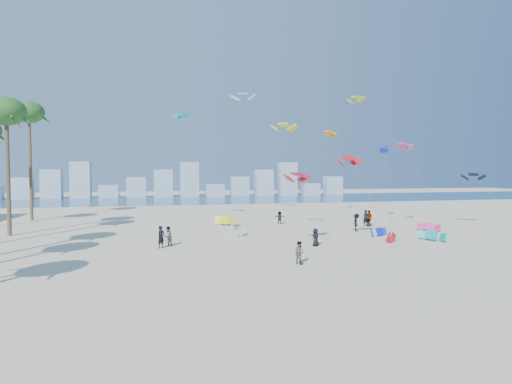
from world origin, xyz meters
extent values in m
plane|color=beige|center=(0.00, 0.00, 0.00)|extent=(220.00, 220.00, 0.00)
plane|color=navy|center=(0.00, 72.00, 0.01)|extent=(220.00, 220.00, 0.00)
imported|color=black|center=(-6.09, 12.42, 0.96)|extent=(0.82, 0.81, 1.91)
imported|color=gray|center=(3.39, 3.89, 0.82)|extent=(0.93, 1.00, 1.64)
imported|color=black|center=(7.06, 10.43, 0.78)|extent=(0.91, 0.80, 1.57)
imported|color=gray|center=(17.90, 21.65, 0.95)|extent=(0.75, 1.20, 1.90)
imported|color=black|center=(14.53, 17.94, 0.97)|extent=(1.14, 1.43, 1.93)
imported|color=gray|center=(8.26, 26.04, 0.78)|extent=(1.46, 1.22, 1.57)
imported|color=black|center=(17.65, 21.92, 0.96)|extent=(0.75, 0.54, 1.92)
imported|color=gray|center=(-5.51, 13.21, 0.87)|extent=(1.06, 1.07, 1.74)
cylinder|color=#595959|center=(6.10, 7.48, 3.15)|extent=(1.64, 5.49, 6.32)
cylinder|color=#595959|center=(6.49, 16.41, 5.60)|extent=(0.42, 2.21, 11.20)
cylinder|color=#595959|center=(21.85, 16.77, 4.81)|extent=(2.08, 4.56, 9.62)
cylinder|color=#595959|center=(-2.60, 26.78, 6.85)|extent=(1.72, 5.80, 13.71)
cylinder|color=#595959|center=(16.86, 30.40, 6.03)|extent=(1.69, 5.46, 12.08)
cylinder|color=#595959|center=(30.55, 15.95, 3.05)|extent=(1.95, 5.62, 6.12)
cylinder|color=#595959|center=(5.24, 31.82, 8.55)|extent=(0.36, 5.06, 17.10)
cylinder|color=#595959|center=(20.99, 23.03, 4.72)|extent=(0.49, 2.96, 9.45)
cylinder|color=#595959|center=(11.94, 9.55, 3.86)|extent=(2.93, 3.53, 7.73)
cylinder|color=#595959|center=(25.02, 37.56, 9.00)|extent=(1.32, 3.04, 18.00)
cylinder|color=brown|center=(-20.95, 23.00, 6.24)|extent=(0.40, 0.40, 12.48)
ellipsoid|color=#205B23|center=(-20.95, 23.00, 12.48)|extent=(3.80, 3.80, 2.85)
cylinder|color=brown|center=(-22.43, 37.00, 7.06)|extent=(0.40, 0.40, 14.12)
ellipsoid|color=#205B23|center=(-22.43, 37.00, 14.12)|extent=(3.80, 3.80, 2.85)
cube|color=#9EADBF|center=(-35.80, 82.00, 2.40)|extent=(4.40, 3.00, 4.80)
cube|color=#9EADBF|center=(-29.60, 82.00, 3.30)|extent=(4.40, 3.00, 6.60)
cube|color=#9EADBF|center=(-23.40, 82.00, 4.20)|extent=(4.40, 3.00, 8.40)
cube|color=#9EADBF|center=(-17.20, 82.00, 1.50)|extent=(4.40, 3.00, 3.00)
cube|color=#9EADBF|center=(-11.00, 82.00, 2.40)|extent=(4.40, 3.00, 4.80)
cube|color=#9EADBF|center=(-4.80, 82.00, 3.30)|extent=(4.40, 3.00, 6.60)
cube|color=#9EADBF|center=(1.40, 82.00, 4.20)|extent=(4.40, 3.00, 8.40)
cube|color=#9EADBF|center=(7.60, 82.00, 1.50)|extent=(4.40, 3.00, 3.00)
cube|color=#9EADBF|center=(13.80, 82.00, 2.40)|extent=(4.40, 3.00, 4.80)
cube|color=#9EADBF|center=(20.00, 82.00, 3.30)|extent=(4.40, 3.00, 6.60)
cube|color=#9EADBF|center=(26.20, 82.00, 4.20)|extent=(4.40, 3.00, 8.40)
cube|color=#9EADBF|center=(32.40, 82.00, 1.50)|extent=(4.40, 3.00, 3.00)
cube|color=#9EADBF|center=(38.60, 82.00, 2.40)|extent=(4.40, 3.00, 4.80)
camera|label=1|loc=(-6.44, -25.59, 6.74)|focal=30.91mm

